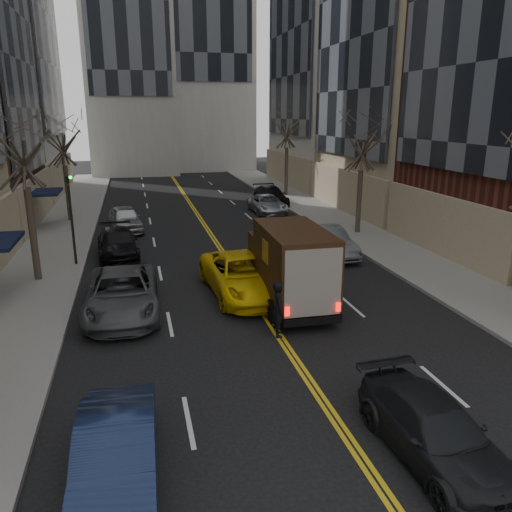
{
  "coord_description": "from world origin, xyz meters",
  "views": [
    {
      "loc": [
        -4.41,
        -2.63,
        7.24
      ],
      "look_at": [
        -0.26,
        14.34,
        2.2
      ],
      "focal_mm": 35.0,
      "sensor_mm": 36.0,
      "label": 1
    }
  ],
  "objects": [
    {
      "name": "tree_rt_far",
      "position": [
        8.8,
        40.0,
        6.74
      ],
      "size": [
        3.2,
        3.2,
        9.11
      ],
      "color": "#382D23",
      "rests_on": "sidewalk_right"
    },
    {
      "name": "parked_lf_c",
      "position": [
        -5.1,
        15.39,
        0.79
      ],
      "size": [
        2.72,
        5.73,
        1.58
      ],
      "primitive_type": "imported",
      "rotation": [
        0.0,
        0.0,
        -0.02
      ],
      "color": "#474A4E",
      "rests_on": "ground"
    },
    {
      "name": "parked_rt_c",
      "position": [
        6.3,
        36.1,
        0.74
      ],
      "size": [
        2.1,
        5.12,
        1.48
      ],
      "primitive_type": "imported",
      "rotation": [
        0.0,
        0.0,
        -0.0
      ],
      "color": "black",
      "rests_on": "ground"
    },
    {
      "name": "taxi",
      "position": [
        -0.3,
        16.33,
        0.82
      ],
      "size": [
        3.06,
        6.04,
        1.63
      ],
      "primitive_type": "imported",
      "rotation": [
        0.0,
        0.0,
        0.06
      ],
      "color": "yellow",
      "rests_on": "ground"
    },
    {
      "name": "traffic_signal",
      "position": [
        -7.39,
        22.0,
        2.82
      ],
      "size": [
        0.29,
        0.26,
        4.7
      ],
      "color": "black",
      "rests_on": "sidewalk_left"
    },
    {
      "name": "sidewalk_right",
      "position": [
        9.0,
        27.0,
        0.07
      ],
      "size": [
        4.0,
        66.0,
        0.15
      ],
      "primitive_type": "cube",
      "color": "slate",
      "rests_on": "ground"
    },
    {
      "name": "tree_lf_mid",
      "position": [
        -8.8,
        20.0,
        6.6
      ],
      "size": [
        3.2,
        3.2,
        8.91
      ],
      "color": "#382D23",
      "rests_on": "sidewalk_left"
    },
    {
      "name": "tree_lf_far",
      "position": [
        -8.8,
        33.0,
        6.02
      ],
      "size": [
        3.2,
        3.2,
        8.12
      ],
      "color": "#382D23",
      "rests_on": "sidewalk_left"
    },
    {
      "name": "ups_truck",
      "position": [
        1.2,
        14.78,
        1.59
      ],
      "size": [
        2.48,
        5.81,
        3.15
      ],
      "rotation": [
        0.0,
        0.0,
        -0.02
      ],
      "color": "black",
      "rests_on": "ground"
    },
    {
      "name": "parked_rt_a",
      "position": [
        5.22,
        20.91,
        0.76
      ],
      "size": [
        1.85,
        4.72,
        1.53
      ],
      "primitive_type": "imported",
      "rotation": [
        0.0,
        0.0,
        0.05
      ],
      "color": "#4F5357",
      "rests_on": "ground"
    },
    {
      "name": "observer_sedan",
      "position": [
        1.51,
        5.44,
        0.65
      ],
      "size": [
        1.99,
        4.55,
        1.3
      ],
      "rotation": [
        0.0,
        0.0,
        0.04
      ],
      "color": "black",
      "rests_on": "ground"
    },
    {
      "name": "sidewalk_left",
      "position": [
        -9.0,
        27.0,
        0.07
      ],
      "size": [
        4.0,
        66.0,
        0.15
      ],
      "primitive_type": "cube",
      "color": "slate",
      "rests_on": "ground"
    },
    {
      "name": "tree_rt_mid",
      "position": [
        8.8,
        25.0,
        6.17
      ],
      "size": [
        3.2,
        3.2,
        8.32
      ],
      "color": "#382D23",
      "rests_on": "sidewalk_right"
    },
    {
      "name": "parked_lf_d",
      "position": [
        -5.44,
        23.41,
        0.71
      ],
      "size": [
        2.32,
        5.02,
        1.42
      ],
      "primitive_type": "imported",
      "rotation": [
        0.0,
        0.0,
        0.07
      ],
      "color": "black",
      "rests_on": "ground"
    },
    {
      "name": "parked_lf_e",
      "position": [
        -5.1,
        29.42,
        0.77
      ],
      "size": [
        2.42,
        4.73,
        1.54
      ],
      "primitive_type": "imported",
      "rotation": [
        0.0,
        0.0,
        0.14
      ],
      "color": "#A2A6AA",
      "rests_on": "ground"
    },
    {
      "name": "parked_rt_b",
      "position": [
        5.15,
        32.92,
        0.67
      ],
      "size": [
        2.24,
        4.82,
        1.34
      ],
      "primitive_type": "imported",
      "rotation": [
        0.0,
        0.0,
        0.01
      ],
      "color": "#B2B4BA",
      "rests_on": "ground"
    },
    {
      "name": "parked_lf_b",
      "position": [
        -5.1,
        6.09,
        0.73
      ],
      "size": [
        1.69,
        4.48,
        1.46
      ],
      "primitive_type": "imported",
      "rotation": [
        0.0,
        0.0,
        -0.03
      ],
      "color": "#131C3B",
      "rests_on": "ground"
    },
    {
      "name": "pedestrian",
      "position": [
        -0.01,
        12.16,
        0.97
      ],
      "size": [
        0.59,
        0.78,
        1.94
      ],
      "primitive_type": "imported",
      "rotation": [
        0.0,
        0.0,
        1.37
      ],
      "color": "black",
      "rests_on": "ground"
    }
  ]
}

